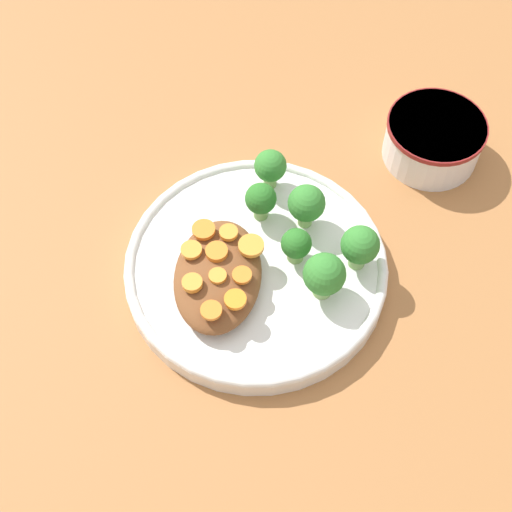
% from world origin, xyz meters
% --- Properties ---
extents(ground_plane, '(4.00, 4.00, 0.00)m').
position_xyz_m(ground_plane, '(0.00, 0.00, 0.00)').
color(ground_plane, '#9E6638').
extents(plate, '(0.28, 0.28, 0.03)m').
position_xyz_m(plate, '(0.00, 0.00, 0.01)').
color(plate, silver).
rests_on(plate, ground_plane).
extents(dip_bowl, '(0.12, 0.12, 0.05)m').
position_xyz_m(dip_bowl, '(0.18, -0.20, 0.03)').
color(dip_bowl, silver).
rests_on(dip_bowl, ground_plane).
extents(stew_mound, '(0.14, 0.09, 0.03)m').
position_xyz_m(stew_mound, '(-0.03, 0.04, 0.04)').
color(stew_mound, brown).
rests_on(stew_mound, plate).
extents(broccoli_floret_0, '(0.03, 0.03, 0.04)m').
position_xyz_m(broccoli_floret_0, '(0.01, -0.04, 0.05)').
color(broccoli_floret_0, '#759E51').
rests_on(broccoli_floret_0, plate).
extents(broccoli_floret_1, '(0.04, 0.04, 0.06)m').
position_xyz_m(broccoli_floret_1, '(0.06, -0.05, 0.06)').
color(broccoli_floret_1, '#7FA85B').
rests_on(broccoli_floret_1, plate).
extents(broccoli_floret_2, '(0.03, 0.03, 0.05)m').
position_xyz_m(broccoli_floret_2, '(0.06, -0.00, 0.05)').
color(broccoli_floret_2, '#7FA85B').
rests_on(broccoli_floret_2, plate).
extents(broccoli_floret_3, '(0.04, 0.04, 0.05)m').
position_xyz_m(broccoli_floret_3, '(0.11, -0.01, 0.05)').
color(broccoli_floret_3, '#759E51').
rests_on(broccoli_floret_3, plate).
extents(broccoli_floret_4, '(0.04, 0.04, 0.06)m').
position_xyz_m(broccoli_floret_4, '(0.01, -0.11, 0.06)').
color(broccoli_floret_4, '#7FA85B').
rests_on(broccoli_floret_4, plate).
extents(broccoli_floret_5, '(0.04, 0.04, 0.06)m').
position_xyz_m(broccoli_floret_5, '(-0.03, -0.07, 0.06)').
color(broccoli_floret_5, '#7FA85B').
rests_on(broccoli_floret_5, plate).
extents(carrot_slice_0, '(0.03, 0.03, 0.01)m').
position_xyz_m(carrot_slice_0, '(-0.00, 0.01, 0.06)').
color(carrot_slice_0, orange).
rests_on(carrot_slice_0, stew_mound).
extents(carrot_slice_1, '(0.02, 0.02, 0.00)m').
position_xyz_m(carrot_slice_1, '(-0.04, 0.04, 0.06)').
color(carrot_slice_1, orange).
rests_on(carrot_slice_1, stew_mound).
extents(carrot_slice_2, '(0.02, 0.02, 0.00)m').
position_xyz_m(carrot_slice_2, '(-0.06, 0.02, 0.06)').
color(carrot_slice_2, orange).
rests_on(carrot_slice_2, stew_mound).
extents(carrot_slice_3, '(0.02, 0.02, 0.00)m').
position_xyz_m(carrot_slice_3, '(-0.08, 0.04, 0.06)').
color(carrot_slice_3, orange).
rests_on(carrot_slice_3, stew_mound).
extents(carrot_slice_4, '(0.02, 0.02, 0.01)m').
position_xyz_m(carrot_slice_4, '(0.01, 0.03, 0.06)').
color(carrot_slice_4, orange).
rests_on(carrot_slice_4, stew_mound).
extents(carrot_slice_5, '(0.02, 0.02, 0.00)m').
position_xyz_m(carrot_slice_5, '(0.02, 0.06, 0.06)').
color(carrot_slice_5, orange).
rests_on(carrot_slice_5, stew_mound).
extents(carrot_slice_6, '(0.02, 0.02, 0.01)m').
position_xyz_m(carrot_slice_6, '(-0.05, 0.06, 0.06)').
color(carrot_slice_6, orange).
rests_on(carrot_slice_6, stew_mound).
extents(carrot_slice_7, '(0.02, 0.02, 0.01)m').
position_xyz_m(carrot_slice_7, '(-0.01, 0.04, 0.06)').
color(carrot_slice_7, orange).
rests_on(carrot_slice_7, stew_mound).
extents(carrot_slice_8, '(0.02, 0.02, 0.00)m').
position_xyz_m(carrot_slice_8, '(-0.01, 0.07, 0.06)').
color(carrot_slice_8, orange).
rests_on(carrot_slice_8, stew_mound).
extents(carrot_slice_9, '(0.02, 0.02, 0.00)m').
position_xyz_m(carrot_slice_9, '(-0.04, 0.01, 0.06)').
color(carrot_slice_9, orange).
rests_on(carrot_slice_9, stew_mound).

